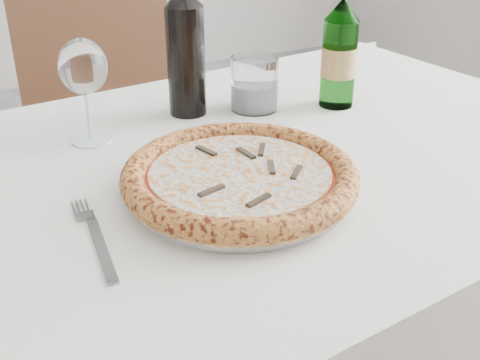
{
  "coord_description": "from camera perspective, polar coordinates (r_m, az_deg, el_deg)",
  "views": [
    {
      "loc": [
        -0.12,
        -0.64,
        1.16
      ],
      "look_at": [
        0.2,
        0.02,
        0.78
      ],
      "focal_mm": 45.0,
      "sensor_mm": 36.0,
      "label": 1
    }
  ],
  "objects": [
    {
      "name": "wine_glass",
      "position": [
        0.98,
        -14.66,
        10.11
      ],
      "size": [
        0.08,
        0.08,
        0.17
      ],
      "color": "white",
      "rests_on": "dining_table"
    },
    {
      "name": "tumbler",
      "position": [
        1.12,
        1.36,
        8.81
      ],
      "size": [
        0.09,
        0.09,
        0.1
      ],
      "color": "silver",
      "rests_on": "dining_table"
    },
    {
      "name": "fork",
      "position": [
        0.75,
        -13.49,
        -5.41
      ],
      "size": [
        0.03,
        0.2,
        0.0
      ],
      "color": "gray",
      "rests_on": "dining_table"
    },
    {
      "name": "plate",
      "position": [
        0.83,
        -0.0,
        -0.69
      ],
      "size": [
        0.3,
        0.3,
        0.02
      ],
      "color": "silver",
      "rests_on": "dining_table"
    },
    {
      "name": "dining_table",
      "position": [
        0.96,
        -2.63,
        -3.5
      ],
      "size": [
        1.48,
        0.98,
        0.76
      ],
      "color": "brown",
      "rests_on": "floor"
    },
    {
      "name": "beer_bottle",
      "position": [
        1.13,
        9.4,
        11.75
      ],
      "size": [
        0.06,
        0.06,
        0.25
      ],
      "color": "#498B45",
      "rests_on": "dining_table"
    },
    {
      "name": "pizza",
      "position": [
        0.82,
        -0.0,
        0.4
      ],
      "size": [
        0.33,
        0.33,
        0.03
      ],
      "color": "#EDC879",
      "rests_on": "plate"
    },
    {
      "name": "wine_bottle",
      "position": [
        1.08,
        -5.18,
        12.2
      ],
      "size": [
        0.07,
        0.07,
        0.28
      ],
      "color": "black",
      "rests_on": "dining_table"
    },
    {
      "name": "chair_far",
      "position": [
        1.73,
        -12.86,
        5.72
      ],
      "size": [
        0.49,
        0.49,
        0.93
      ],
      "color": "brown",
      "rests_on": "floor"
    }
  ]
}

